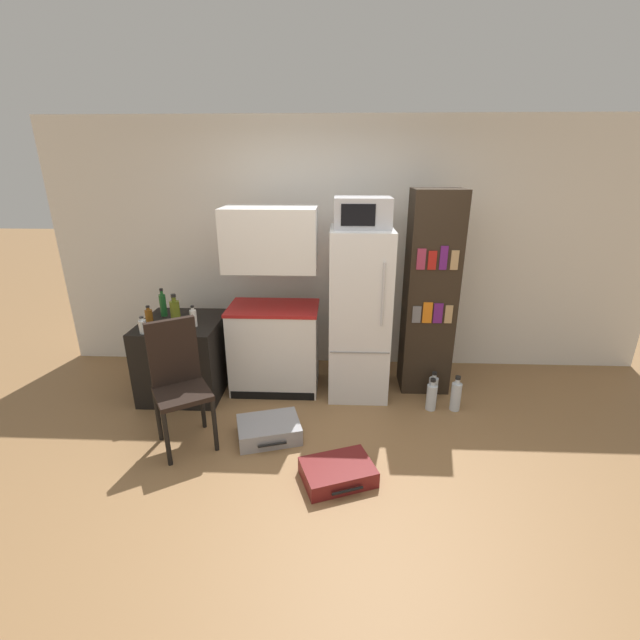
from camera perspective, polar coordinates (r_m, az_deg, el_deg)
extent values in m
plane|color=olive|center=(3.37, 0.93, -20.02)|extent=(24.00, 24.00, 0.00)
cube|color=white|center=(4.65, 4.23, 9.50)|extent=(6.40, 0.10, 2.62)
cube|color=black|center=(4.45, -17.59, -4.64)|extent=(0.75, 0.78, 0.75)
cube|color=white|center=(4.32, -6.03, -3.84)|extent=(0.85, 0.54, 0.84)
cube|color=#B21E1E|center=(4.16, -6.24, 1.62)|extent=(0.87, 0.55, 0.03)
cube|color=white|center=(4.00, -6.61, 10.69)|extent=(0.85, 0.46, 0.57)
cube|color=black|center=(4.25, -6.37, -10.03)|extent=(0.82, 0.01, 0.08)
cube|color=white|center=(4.10, 5.24, 0.78)|extent=(0.56, 0.61, 1.63)
cube|color=gray|center=(3.91, 5.31, -4.36)|extent=(0.54, 0.01, 0.01)
cylinder|color=silver|center=(3.71, 8.42, 3.32)|extent=(0.02, 0.02, 0.57)
cube|color=#B7B7BC|center=(3.88, 5.69, 14.05)|extent=(0.50, 0.34, 0.27)
cube|color=black|center=(3.71, 5.12, 13.77)|extent=(0.29, 0.01, 0.18)
cube|color=#2D2319|center=(4.25, 14.42, 3.28)|extent=(0.47, 0.38, 1.96)
cube|color=slate|center=(4.08, 12.75, 0.71)|extent=(0.08, 0.01, 0.16)
cube|color=orange|center=(4.09, 14.13, 0.95)|extent=(0.09, 0.01, 0.20)
cube|color=#661E75|center=(4.11, 15.46, 0.87)|extent=(0.08, 0.01, 0.19)
cube|color=tan|center=(4.14, 16.78, 0.73)|extent=(0.07, 0.01, 0.17)
cube|color=#A33351|center=(3.94, 13.34, 7.90)|extent=(0.08, 0.01, 0.19)
cube|color=red|center=(3.96, 14.74, 7.71)|extent=(0.07, 0.01, 0.17)
cube|color=#661E75|center=(3.98, 16.16, 7.95)|extent=(0.07, 0.01, 0.21)
cube|color=tan|center=(4.00, 17.51, 7.61)|extent=(0.07, 0.01, 0.17)
cylinder|color=#566619|center=(4.15, -18.71, 0.78)|extent=(0.09, 0.09, 0.24)
cylinder|color=#566619|center=(4.11, -18.93, 2.65)|extent=(0.04, 0.04, 0.04)
cylinder|color=black|center=(4.10, -18.98, 3.10)|extent=(0.05, 0.05, 0.02)
cylinder|color=brown|center=(4.28, -21.82, 0.30)|extent=(0.07, 0.07, 0.15)
cylinder|color=brown|center=(4.25, -21.97, 1.41)|extent=(0.03, 0.03, 0.03)
cylinder|color=black|center=(4.25, -22.01, 1.68)|extent=(0.04, 0.04, 0.02)
cylinder|color=white|center=(4.11, -16.51, 0.23)|extent=(0.06, 0.06, 0.16)
cylinder|color=white|center=(4.08, -16.64, 1.44)|extent=(0.03, 0.03, 0.03)
cylinder|color=black|center=(4.08, -16.67, 1.73)|extent=(0.03, 0.03, 0.02)
cylinder|color=#1E6028|center=(4.48, -20.19, 1.86)|extent=(0.06, 0.06, 0.22)
cylinder|color=#1E6028|center=(4.44, -20.39, 3.44)|extent=(0.03, 0.03, 0.04)
cylinder|color=black|center=(4.43, -20.44, 3.82)|extent=(0.03, 0.03, 0.02)
cylinder|color=silver|center=(4.10, -22.56, -0.83)|extent=(0.07, 0.07, 0.12)
cylinder|color=silver|center=(4.08, -22.70, 0.11)|extent=(0.03, 0.03, 0.02)
cylinder|color=black|center=(4.07, -22.73, 0.33)|extent=(0.03, 0.03, 0.01)
cylinder|color=black|center=(3.51, -19.72, -14.76)|extent=(0.04, 0.04, 0.46)
cylinder|color=black|center=(3.57, -13.85, -13.50)|extent=(0.04, 0.04, 0.46)
cylinder|color=black|center=(3.82, -20.78, -11.86)|extent=(0.04, 0.04, 0.46)
cylinder|color=black|center=(3.87, -15.41, -10.76)|extent=(0.04, 0.04, 0.46)
cube|color=black|center=(3.56, -17.87, -9.31)|extent=(0.55, 0.55, 0.04)
cube|color=black|center=(3.59, -19.00, -3.99)|extent=(0.35, 0.24, 0.54)
cube|color=maroon|center=(3.30, 2.38, -19.62)|extent=(0.60, 0.51, 0.13)
cylinder|color=black|center=(3.16, 3.69, -21.77)|extent=(0.22, 0.10, 0.02)
cube|color=#99999E|center=(3.72, -6.83, -14.31)|extent=(0.59, 0.50, 0.15)
cylinder|color=black|center=(3.55, -6.38, -16.19)|extent=(0.22, 0.08, 0.02)
cylinder|color=silver|center=(4.21, 17.64, -9.72)|extent=(0.09, 0.09, 0.27)
cylinder|color=silver|center=(4.14, 17.88, -7.80)|extent=(0.04, 0.04, 0.05)
cylinder|color=black|center=(4.12, 17.94, -7.33)|extent=(0.05, 0.05, 0.03)
cylinder|color=silver|center=(4.17, 14.64, -9.95)|extent=(0.10, 0.10, 0.25)
cylinder|color=silver|center=(4.10, 14.82, -8.18)|extent=(0.04, 0.04, 0.04)
cylinder|color=black|center=(4.08, 14.86, -7.75)|extent=(0.05, 0.05, 0.03)
cylinder|color=silver|center=(4.34, 14.83, -8.85)|extent=(0.09, 0.09, 0.23)
cylinder|color=silver|center=(4.27, 14.99, -7.27)|extent=(0.04, 0.04, 0.04)
cylinder|color=black|center=(4.26, 15.03, -6.89)|extent=(0.05, 0.05, 0.02)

